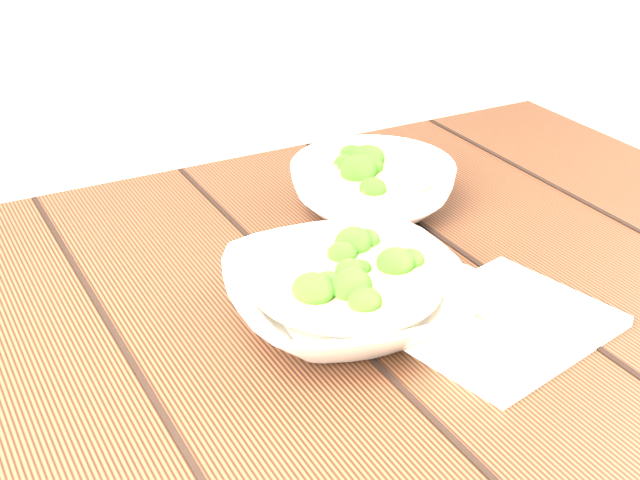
{
  "coord_description": "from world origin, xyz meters",
  "views": [
    {
      "loc": [
        -0.39,
        -0.7,
        1.23
      ],
      "look_at": [
        0.01,
        0.03,
        0.8
      ],
      "focal_mm": 50.0,
      "sensor_mm": 36.0,
      "label": 1
    }
  ],
  "objects_px": {
    "trivet": "(297,269)",
    "napkin": "(502,324)",
    "soup_bowl_front": "(346,295)",
    "soup_bowl_back": "(373,186)",
    "table": "(329,388)"
  },
  "relations": [
    {
      "from": "soup_bowl_front",
      "to": "trivet",
      "type": "relative_size",
      "value": 2.91
    },
    {
      "from": "soup_bowl_front",
      "to": "soup_bowl_back",
      "type": "distance_m",
      "value": 0.26
    },
    {
      "from": "soup_bowl_back",
      "to": "table",
      "type": "bearing_deg",
      "value": -132.99
    },
    {
      "from": "napkin",
      "to": "soup_bowl_front",
      "type": "bearing_deg",
      "value": 134.77
    },
    {
      "from": "soup_bowl_front",
      "to": "napkin",
      "type": "height_order",
      "value": "soup_bowl_front"
    },
    {
      "from": "soup_bowl_front",
      "to": "soup_bowl_back",
      "type": "height_order",
      "value": "soup_bowl_back"
    },
    {
      "from": "trivet",
      "to": "table",
      "type": "bearing_deg",
      "value": -75.06
    },
    {
      "from": "soup_bowl_front",
      "to": "trivet",
      "type": "bearing_deg",
      "value": 91.68
    },
    {
      "from": "table",
      "to": "soup_bowl_back",
      "type": "relative_size",
      "value": 4.48
    },
    {
      "from": "soup_bowl_back",
      "to": "trivet",
      "type": "relative_size",
      "value": 2.84
    },
    {
      "from": "trivet",
      "to": "napkin",
      "type": "height_order",
      "value": "trivet"
    },
    {
      "from": "trivet",
      "to": "napkin",
      "type": "xyz_separation_m",
      "value": [
        0.13,
        -0.18,
        -0.01
      ]
    },
    {
      "from": "soup_bowl_back",
      "to": "trivet",
      "type": "height_order",
      "value": "soup_bowl_back"
    },
    {
      "from": "soup_bowl_front",
      "to": "trivet",
      "type": "height_order",
      "value": "soup_bowl_front"
    },
    {
      "from": "soup_bowl_back",
      "to": "soup_bowl_front",
      "type": "bearing_deg",
      "value": -126.82
    }
  ]
}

